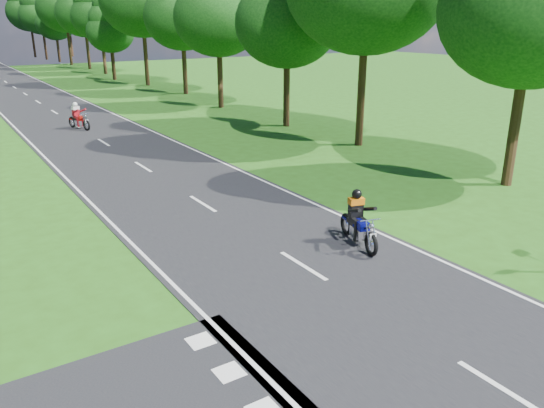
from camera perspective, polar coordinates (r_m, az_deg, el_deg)
ground at (r=12.73m, az=8.75°, el=-9.91°), size 160.00×160.00×0.00m
main_road at (r=59.00m, az=-25.96°, el=11.21°), size 7.00×140.00×0.02m
road_markings at (r=57.13m, az=-25.83°, el=11.05°), size 7.40×140.00×0.01m
treeline at (r=68.88m, az=-27.03°, el=18.86°), size 40.00×115.35×14.78m
rider_near_blue at (r=15.26m, az=9.35°, el=-1.52°), size 1.14×2.03×1.61m
rider_far_red at (r=33.99m, az=-20.12°, el=8.90°), size 1.17×2.01×1.59m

